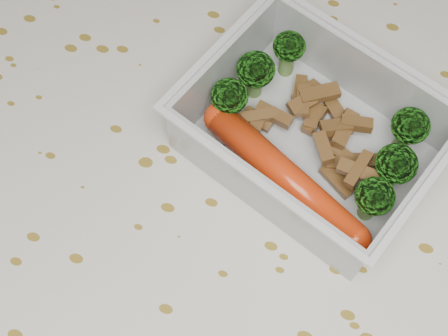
% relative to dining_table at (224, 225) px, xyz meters
% --- Properties ---
extents(dining_table, '(1.40, 0.90, 0.75)m').
position_rel_dining_table_xyz_m(dining_table, '(0.00, 0.00, 0.00)').
color(dining_table, brown).
rests_on(dining_table, ground).
extents(tablecloth, '(1.46, 0.96, 0.19)m').
position_rel_dining_table_xyz_m(tablecloth, '(0.00, 0.00, 0.05)').
color(tablecloth, silver).
rests_on(tablecloth, dining_table).
extents(lunch_container, '(0.19, 0.17, 0.06)m').
position_rel_dining_table_xyz_m(lunch_container, '(0.05, 0.04, 0.11)').
color(lunch_container, silver).
rests_on(lunch_container, tablecloth).
extents(broccoli_florets, '(0.14, 0.11, 0.04)m').
position_rel_dining_table_xyz_m(broccoli_florets, '(0.05, 0.05, 0.12)').
color(broccoli_florets, '#608C3F').
rests_on(broccoli_florets, lunch_container).
extents(meat_pile, '(0.10, 0.08, 0.02)m').
position_rel_dining_table_xyz_m(meat_pile, '(0.05, 0.05, 0.10)').
color(meat_pile, brown).
rests_on(meat_pile, lunch_container).
extents(sausage, '(0.13, 0.08, 0.02)m').
position_rel_dining_table_xyz_m(sausage, '(0.04, 0.01, 0.11)').
color(sausage, red).
rests_on(sausage, lunch_container).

